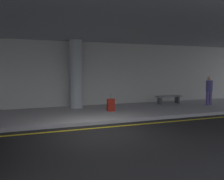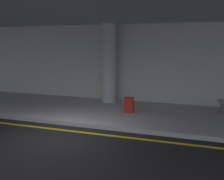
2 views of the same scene
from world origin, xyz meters
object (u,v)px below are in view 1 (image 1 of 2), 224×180
object	(u,v)px
suitcase_upright_secondary	(111,105)
bench_metal	(169,98)
support_column_left_mid	(76,74)
traveler_with_luggage	(209,89)

from	to	relation	value
suitcase_upright_secondary	bench_metal	distance (m)	4.33
support_column_left_mid	bench_metal	size ratio (longest dim) A/B	2.28
bench_metal	support_column_left_mid	bearing A→B (deg)	175.89
traveler_with_luggage	bench_metal	size ratio (longest dim) A/B	1.05
traveler_with_luggage	suitcase_upright_secondary	size ratio (longest dim) A/B	1.87
support_column_left_mid	suitcase_upright_secondary	size ratio (longest dim) A/B	4.06
suitcase_upright_secondary	traveler_with_luggage	bearing A→B (deg)	14.87
traveler_with_luggage	bench_metal	xyz separation A→B (m)	(-1.95, 1.22, -0.61)
traveler_with_luggage	bench_metal	world-z (taller)	traveler_with_luggage
support_column_left_mid	suitcase_upright_secondary	world-z (taller)	support_column_left_mid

